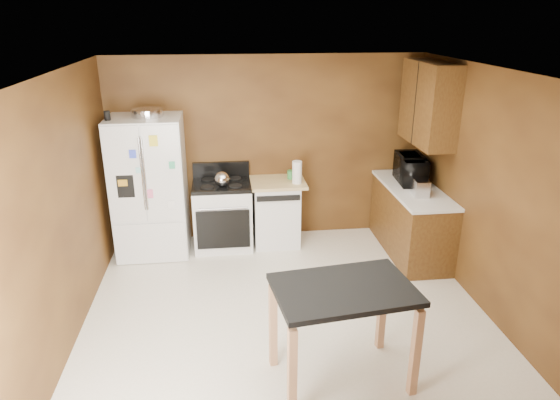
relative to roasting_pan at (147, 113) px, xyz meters
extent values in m
plane|color=white|center=(1.50, -1.90, -1.85)|extent=(4.50, 4.50, 0.00)
plane|color=white|center=(1.50, -1.90, 0.65)|extent=(4.50, 4.50, 0.00)
plane|color=brown|center=(1.50, 0.35, -0.60)|extent=(4.20, 0.00, 4.20)
plane|color=brown|center=(1.50, -4.15, -0.60)|extent=(4.20, 0.00, 4.20)
plane|color=brown|center=(-0.60, -1.90, -0.60)|extent=(0.00, 4.50, 4.50)
plane|color=brown|center=(3.60, -1.90, -0.60)|extent=(0.00, 4.50, 4.50)
cylinder|color=silver|center=(0.00, 0.00, 0.00)|extent=(0.39, 0.39, 0.10)
cylinder|color=black|center=(-0.44, -0.18, 0.01)|extent=(0.07, 0.07, 0.11)
sphere|color=silver|center=(0.87, -0.11, -0.85)|extent=(0.19, 0.19, 0.19)
cylinder|color=white|center=(1.85, -0.06, -0.81)|extent=(0.16, 0.16, 0.29)
cylinder|color=green|center=(1.80, 0.13, -0.90)|extent=(0.13, 0.13, 0.11)
cube|color=silver|center=(3.27, -0.72, -0.85)|extent=(0.20, 0.29, 0.20)
imported|color=black|center=(3.33, -0.21, -0.79)|extent=(0.45, 0.62, 0.33)
cube|color=white|center=(-0.05, -0.02, -0.95)|extent=(0.90, 0.75, 1.80)
cube|color=white|center=(-0.27, -0.41, -0.67)|extent=(0.43, 0.02, 1.20)
cube|color=white|center=(0.18, -0.41, -0.67)|extent=(0.43, 0.02, 1.20)
cube|color=white|center=(-0.05, -0.41, -1.57)|extent=(0.88, 0.02, 0.54)
cube|color=black|center=(-0.27, -0.42, -0.80)|extent=(0.20, 0.01, 0.28)
cylinder|color=silver|center=(-0.06, -0.44, -0.65)|extent=(0.02, 0.02, 0.90)
cylinder|color=silver|center=(-0.03, -0.44, -0.65)|extent=(0.02, 0.02, 0.90)
cube|color=#394EF2|center=(-0.15, -0.44, -0.40)|extent=(0.08, 0.00, 0.10)
cube|color=yellow|center=(0.10, -0.44, -0.25)|extent=(0.10, 0.00, 0.13)
cube|color=#3EAE7D|center=(0.29, -0.44, -0.55)|extent=(0.07, 0.00, 0.09)
cube|color=gold|center=(-0.30, -0.44, -0.75)|extent=(0.11, 0.00, 0.08)
cube|color=pink|center=(0.00, -0.44, -0.90)|extent=(0.08, 0.00, 0.11)
cube|color=white|center=(0.25, -0.44, -1.05)|extent=(0.09, 0.00, 0.10)
cube|color=#98DFE4|center=(-0.10, -0.44, -0.60)|extent=(0.07, 0.00, 0.07)
cube|color=white|center=(0.86, 0.03, -1.42)|extent=(0.76, 0.65, 0.85)
cube|color=black|center=(0.86, 0.03, -0.97)|extent=(0.76, 0.65, 0.05)
cube|color=black|center=(0.86, 0.32, -0.85)|extent=(0.76, 0.06, 0.20)
cube|color=black|center=(0.86, -0.31, -1.47)|extent=(0.68, 0.02, 0.52)
cylinder|color=silver|center=(0.86, -0.32, -1.18)|extent=(0.62, 0.02, 0.02)
cylinder|color=black|center=(0.68, 0.19, -0.94)|extent=(0.17, 0.17, 0.02)
cylinder|color=black|center=(1.04, 0.19, -0.94)|extent=(0.17, 0.17, 0.02)
cylinder|color=black|center=(0.68, -0.13, -0.94)|extent=(0.17, 0.17, 0.02)
cylinder|color=black|center=(1.04, -0.13, -0.94)|extent=(0.17, 0.17, 0.02)
cube|color=white|center=(1.58, 0.05, -1.42)|extent=(0.60, 0.60, 0.85)
cube|color=black|center=(1.58, -0.26, -1.09)|extent=(0.56, 0.02, 0.07)
cube|color=tan|center=(1.58, 0.05, -0.98)|extent=(0.78, 0.62, 0.04)
cube|color=brown|center=(3.30, -0.45, -1.42)|extent=(0.60, 1.55, 0.86)
cube|color=white|center=(3.30, -0.45, -0.97)|extent=(0.63, 1.58, 0.04)
cube|color=brown|center=(3.43, -0.35, 0.10)|extent=(0.35, 1.05, 1.00)
cube|color=black|center=(3.25, -0.35, 0.10)|extent=(0.01, 0.01, 1.00)
cube|color=black|center=(1.83, -2.76, -0.96)|extent=(1.22, 0.89, 0.05)
cube|color=tan|center=(1.28, -2.51, -1.44)|extent=(0.07, 0.07, 0.81)
cube|color=tan|center=(2.31, -2.38, -1.44)|extent=(0.07, 0.07, 0.81)
cube|color=tan|center=(1.36, -3.14, -1.44)|extent=(0.07, 0.07, 0.81)
cube|color=tan|center=(2.39, -3.01, -1.44)|extent=(0.07, 0.07, 0.81)
camera|label=1|loc=(0.90, -6.21, 1.15)|focal=32.00mm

